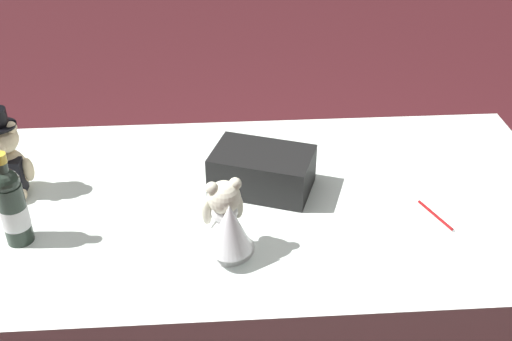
% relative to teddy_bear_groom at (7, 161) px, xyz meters
% --- Properties ---
extents(reception_table, '(1.86, 0.96, 0.77)m').
position_rel_teddy_bear_groom_xyz_m(reception_table, '(-0.73, 0.08, -0.49)').
color(reception_table, white).
rests_on(reception_table, ground_plane).
extents(teddy_bear_groom, '(0.15, 0.13, 0.28)m').
position_rel_teddy_bear_groom_xyz_m(teddy_bear_groom, '(0.00, 0.00, 0.00)').
color(teddy_bear_groom, beige).
rests_on(teddy_bear_groom, reception_table).
extents(teddy_bear_bride, '(0.16, 0.19, 0.22)m').
position_rel_teddy_bear_groom_xyz_m(teddy_bear_bride, '(-0.63, 0.32, -0.01)').
color(teddy_bear_bride, white).
rests_on(teddy_bear_bride, reception_table).
extents(champagne_bottle, '(0.07, 0.07, 0.27)m').
position_rel_teddy_bear_groom_xyz_m(champagne_bottle, '(-0.08, 0.23, 0.01)').
color(champagne_bottle, '#26342A').
rests_on(champagne_bottle, reception_table).
extents(signing_pen, '(0.06, 0.15, 0.01)m').
position_rel_teddy_bear_groom_xyz_m(signing_pen, '(-1.23, 0.21, -0.11)').
color(signing_pen, maroon).
rests_on(signing_pen, reception_table).
extents(gift_case_black, '(0.34, 0.27, 0.12)m').
position_rel_teddy_bear_groom_xyz_m(gift_case_black, '(-0.75, 0.03, -0.05)').
color(gift_case_black, black).
rests_on(gift_case_black, reception_table).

